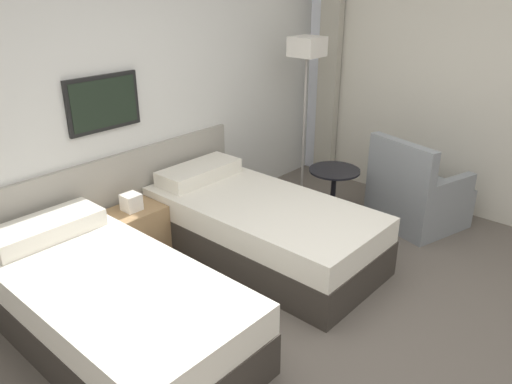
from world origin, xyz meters
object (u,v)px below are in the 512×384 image
at_px(bed_near_door, 111,306).
at_px(floor_lamp, 307,60).
at_px(nightstand, 135,233).
at_px(armchair, 416,198).
at_px(bed_near_window, 260,227).
at_px(side_table, 334,184).

height_order(bed_near_door, floor_lamp, floor_lamp).
bearing_deg(nightstand, armchair, -34.58).
bearing_deg(armchair, floor_lamp, 23.33).
distance_m(bed_near_window, armchair, 1.62).
distance_m(bed_near_window, floor_lamp, 1.83).
distance_m(floor_lamp, side_table, 1.27).
xyz_separation_m(bed_near_window, armchair, (1.44, -0.73, 0.01)).
bearing_deg(floor_lamp, side_table, -115.71).
xyz_separation_m(floor_lamp, armchair, (0.16, -1.24, -1.19)).
height_order(bed_near_window, nightstand, bed_near_window).
bearing_deg(armchair, bed_near_window, 78.92).
bearing_deg(side_table, nightstand, 153.90).
height_order(floor_lamp, side_table, floor_lamp).
relative_size(nightstand, floor_lamp, 0.35).
distance_m(bed_near_window, side_table, 1.00).
bearing_deg(bed_near_door, bed_near_window, 0.00).
height_order(nightstand, side_table, nightstand).
xyz_separation_m(bed_near_door, floor_lamp, (2.76, 0.51, 1.20)).
bearing_deg(bed_near_window, floor_lamp, 21.79).
distance_m(nightstand, side_table, 1.94).
distance_m(nightstand, armchair, 2.65).
bearing_deg(floor_lamp, nightstand, 172.62).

